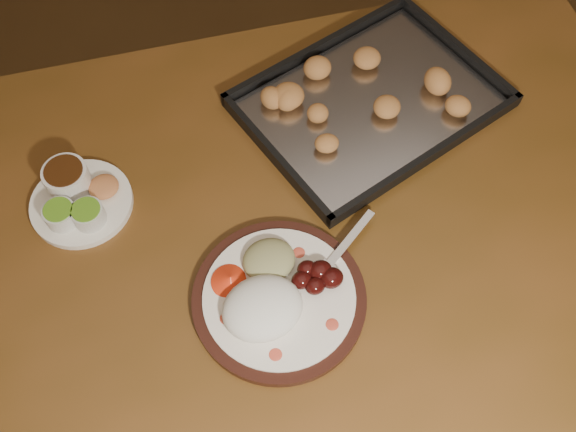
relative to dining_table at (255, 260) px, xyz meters
name	(u,v)px	position (x,y,z in m)	size (l,w,h in m)	color
ground	(328,351)	(0.17, -0.02, -0.65)	(4.00, 4.00, 0.00)	#533A1C
dining_table	(255,260)	(0.00, 0.00, 0.00)	(1.60, 1.08, 0.75)	brown
dinner_plate	(275,296)	(-0.01, -0.12, 0.12)	(0.33, 0.27, 0.06)	black
condiment_saucer	(77,197)	(-0.25, 0.16, 0.12)	(0.17, 0.17, 0.06)	white
baking_tray	(371,100)	(0.29, 0.17, 0.11)	(0.51, 0.42, 0.05)	black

